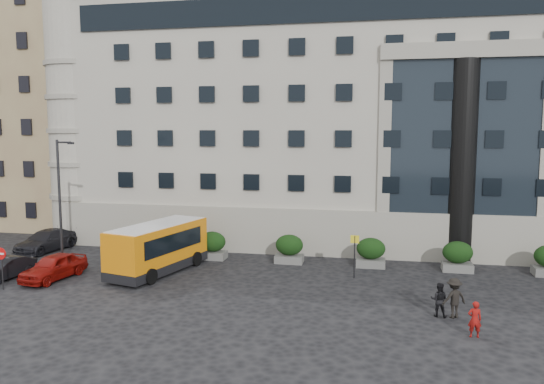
# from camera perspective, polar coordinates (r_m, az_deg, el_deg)

# --- Properties ---
(ground) EXTENTS (120.00, 120.00, 0.00)m
(ground) POSITION_cam_1_polar(r_m,az_deg,el_deg) (27.64, -3.37, -11.40)
(ground) COLOR black
(ground) RESTS_ON ground
(civic_building) EXTENTS (44.00, 24.00, 18.00)m
(civic_building) POSITION_cam_1_polar(r_m,az_deg,el_deg) (47.40, 10.57, 7.12)
(civic_building) COLOR #A09A8D
(civic_building) RESTS_ON ground
(entrance_column) EXTENTS (1.80, 1.80, 13.00)m
(entrance_column) POSITION_cam_1_polar(r_m,az_deg,el_deg) (36.14, 19.76, 3.02)
(entrance_column) COLOR black
(entrance_column) RESTS_ON ground
(apartment_near) EXTENTS (14.00, 14.00, 20.00)m
(apartment_near) POSITION_cam_1_polar(r_m,az_deg,el_deg) (54.84, -22.93, 7.69)
(apartment_near) COLOR #8B7151
(apartment_near) RESTS_ON ground
(apartment_far) EXTENTS (13.00, 13.00, 22.00)m
(apartment_far) POSITION_cam_1_polar(r_m,az_deg,el_deg) (71.85, -16.82, 8.38)
(apartment_far) COLOR #7D6649
(apartment_far) RESTS_ON ground
(hedge_a) EXTENTS (1.80, 1.26, 1.84)m
(hedge_a) POSITION_cam_1_polar(r_m,az_deg,el_deg) (35.72, -6.42, -5.70)
(hedge_a) COLOR #5F5F5C
(hedge_a) RESTS_ON ground
(hedge_b) EXTENTS (1.80, 1.26, 1.84)m
(hedge_b) POSITION_cam_1_polar(r_m,az_deg,el_deg) (34.52, 1.87, -6.10)
(hedge_b) COLOR #5F5F5C
(hedge_b) RESTS_ON ground
(hedge_c) EXTENTS (1.80, 1.26, 1.84)m
(hedge_c) POSITION_cam_1_polar(r_m,az_deg,el_deg) (34.07, 10.59, -6.39)
(hedge_c) COLOR #5F5F5C
(hedge_c) RESTS_ON ground
(hedge_d) EXTENTS (1.80, 1.26, 1.84)m
(hedge_d) POSITION_cam_1_polar(r_m,az_deg,el_deg) (34.41, 19.33, -6.52)
(hedge_d) COLOR #5F5F5C
(hedge_d) RESTS_ON ground
(street_lamp) EXTENTS (1.16, 0.18, 8.00)m
(street_lamp) POSITION_cam_1_polar(r_m,az_deg,el_deg) (34.25, -21.78, -0.84)
(street_lamp) COLOR #262628
(street_lamp) RESTS_ON ground
(bus_stop_sign) EXTENTS (0.50, 0.08, 2.52)m
(bus_stop_sign) POSITION_cam_1_polar(r_m,az_deg,el_deg) (31.18, 8.88, -6.07)
(bus_stop_sign) COLOR #262628
(bus_stop_sign) RESTS_ON ground
(no_entry_sign) EXTENTS (0.64, 0.16, 2.32)m
(no_entry_sign) POSITION_cam_1_polar(r_m,az_deg,el_deg) (32.11, -27.12, -6.51)
(no_entry_sign) COLOR #262628
(no_entry_sign) RESTS_ON ground
(minibus) EXTENTS (4.14, 7.46, 2.96)m
(minibus) POSITION_cam_1_polar(r_m,az_deg,el_deg) (32.80, -12.15, -5.68)
(minibus) COLOR orange
(minibus) RESTS_ON ground
(red_truck) EXTENTS (3.70, 6.28, 3.17)m
(red_truck) POSITION_cam_1_polar(r_m,az_deg,el_deg) (46.65, -17.03, -2.15)
(red_truck) COLOR #98250B
(red_truck) RESTS_ON ground
(parked_car_a) EXTENTS (2.38, 4.52, 1.46)m
(parked_car_a) POSITION_cam_1_polar(r_m,az_deg,el_deg) (33.31, -22.42, -7.44)
(parked_car_a) COLOR maroon
(parked_car_a) RESTS_ON ground
(parked_car_b) EXTENTS (1.86, 3.93, 1.24)m
(parked_car_b) POSITION_cam_1_polar(r_m,az_deg,el_deg) (34.51, -26.81, -7.37)
(parked_car_b) COLOR black
(parked_car_b) RESTS_ON ground
(parked_car_c) EXTENTS (2.74, 5.31, 1.47)m
(parked_car_c) POSITION_cam_1_polar(r_m,az_deg,el_deg) (41.07, -23.14, -4.84)
(parked_car_c) COLOR black
(parked_car_c) RESTS_ON ground
(parked_car_d) EXTENTS (2.11, 4.54, 1.26)m
(parked_car_d) POSITION_cam_1_polar(r_m,az_deg,el_deg) (45.34, -12.56, -3.54)
(parked_car_d) COLOR black
(parked_car_d) RESTS_ON ground
(pedestrian_a) EXTENTS (0.59, 0.41, 1.54)m
(pedestrian_a) POSITION_cam_1_polar(r_m,az_deg,el_deg) (24.12, 20.97, -12.67)
(pedestrian_a) COLOR maroon
(pedestrian_a) RESTS_ON ground
(pedestrian_b) EXTENTS (0.87, 0.73, 1.60)m
(pedestrian_b) POSITION_cam_1_polar(r_m,az_deg,el_deg) (26.09, 17.52, -10.98)
(pedestrian_b) COLOR black
(pedestrian_b) RESTS_ON ground
(pedestrian_c) EXTENTS (1.39, 1.17, 1.86)m
(pedestrian_c) POSITION_cam_1_polar(r_m,az_deg,el_deg) (26.10, 18.99, -10.73)
(pedestrian_c) COLOR black
(pedestrian_c) RESTS_ON ground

